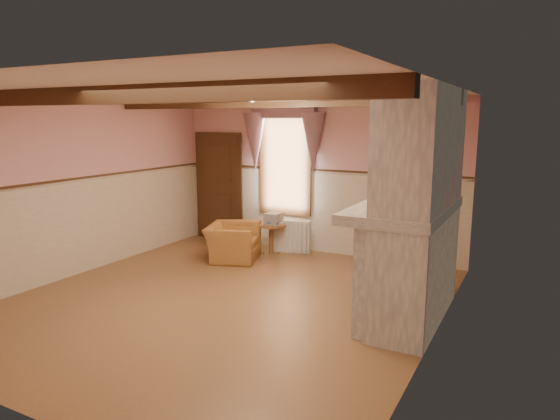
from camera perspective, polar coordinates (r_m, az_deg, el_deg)
The scene contains 26 objects.
floor at distance 6.94m, azimuth -6.40°, elevation -10.25°, with size 5.50×6.00×0.01m, color brown.
ceiling at distance 6.51m, azimuth -6.91°, elevation 13.49°, with size 5.50×6.00×0.01m, color silver.
wall_back at distance 9.19m, azimuth 4.04°, elevation 3.87°, with size 5.50×0.02×2.80m, color #D09092.
wall_front at distance 4.50m, azimuth -28.88°, elevation -4.28°, with size 5.50×0.02×2.80m, color #D09092.
wall_left at distance 8.44m, azimuth -22.23°, elevation 2.54°, with size 0.02×6.00×2.80m, color #D09092.
wall_right at distance 5.53m, azimuth 17.55°, elevation -0.94°, with size 0.02×6.00×2.80m, color #D09092.
wainscot at distance 6.72m, azimuth -6.53°, elevation -4.25°, with size 5.50×6.00×1.50m, color beige, non-canonical shape.
chair_rail at distance 6.57m, azimuth -6.66°, elevation 2.09°, with size 5.50×6.00×0.08m, color black, non-canonical shape.
firebox at distance 6.50m, azimuth 11.52°, elevation -7.66°, with size 0.20×0.95×0.90m, color black.
armchair at distance 8.79m, azimuth -5.41°, elevation -3.67°, with size 0.96×0.84×0.62m, color #9E662D.
side_table at distance 9.17m, azimuth -1.02°, elevation -3.26°, with size 0.55×0.55×0.55m, color brown.
book_stack at distance 9.10m, azimuth -0.73°, elevation -0.95°, with size 0.26×0.32×0.20m, color #B7AD8C.
radiator at distance 9.25m, azimuth 1.36°, elevation -2.99°, with size 0.70×0.18×0.60m, color silver.
bowl at distance 6.34m, azimuth 14.36°, elevation 1.19°, with size 0.34×0.34×0.08m, color brown.
mantel_clock at distance 6.89m, azimuth 15.52°, elevation 2.33°, with size 0.14×0.24×0.20m, color black.
oil_lamp at distance 6.53m, azimuth 14.84°, elevation 2.30°, with size 0.11×0.11×0.28m, color gold.
candle_red at distance 5.68m, azimuth 12.72°, elevation 0.60°, with size 0.06×0.06×0.16m, color #9E1413.
jar_yellow at distance 5.91m, azimuth 13.33°, elevation 0.76°, with size 0.06×0.06×0.12m, color gold.
fireplace at distance 6.17m, azimuth 15.62°, elevation 0.30°, with size 0.85×2.00×2.80m, color gray.
mantel at distance 6.21m, azimuth 13.99°, elevation 0.07°, with size 1.05×2.05×0.12m, color gray.
overmantel_mirror at distance 6.18m, azimuth 12.57°, elevation 5.79°, with size 0.06×1.44×1.04m, color silver.
door at distance 10.21m, azimuth -6.97°, elevation 2.49°, with size 1.10×0.10×2.10m, color black.
window at distance 9.39m, azimuth 0.62°, elevation 5.57°, with size 1.06×0.08×2.02m, color white.
window_drapes at distance 9.28m, azimuth 0.37°, elevation 9.22°, with size 1.30×0.14×1.40m, color gray.
ceiling_beam_front at distance 5.56m, azimuth -14.13°, elevation 12.77°, with size 5.50×0.18×0.20m, color black.
ceiling_beam_back at distance 7.52m, azimuth -1.55°, elevation 12.37°, with size 5.50×0.18×0.20m, color black.
Camera 1 is at (3.70, -5.34, 2.44)m, focal length 32.00 mm.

